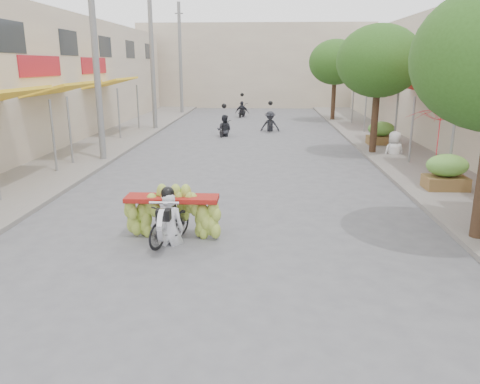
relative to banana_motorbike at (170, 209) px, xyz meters
name	(u,v)px	position (x,y,z in m)	size (l,w,h in m)	color
ground	(200,341)	(1.13, -3.77, -0.71)	(120.00, 120.00, 0.00)	#5A5A5F
sidewalk_left	(91,147)	(-5.87, 11.23, -0.65)	(4.00, 60.00, 0.12)	slate
sidewalk_right	(404,149)	(8.13, 11.23, -0.65)	(4.00, 60.00, 0.12)	slate
far_building	(255,66)	(1.13, 34.23, 2.79)	(20.00, 6.00, 7.00)	#C2B199
utility_pole_mid	(95,54)	(-4.27, 8.23, 3.32)	(0.60, 0.24, 8.00)	slate
utility_pole_far	(152,58)	(-4.27, 17.23, 3.32)	(0.60, 0.24, 8.00)	slate
utility_pole_back	(180,59)	(-4.27, 26.23, 3.32)	(0.60, 0.24, 8.00)	slate
street_tree_mid	(379,61)	(6.53, 10.23, 3.08)	(3.40, 3.40, 5.25)	#3A2719
street_tree_far	(335,62)	(6.53, 22.23, 3.08)	(3.40, 3.40, 5.25)	#3A2719
produce_crate_mid	(447,169)	(7.33, 4.23, 0.01)	(1.20, 0.88, 1.16)	brown
produce_crate_far	(381,131)	(7.33, 12.23, 0.01)	(1.20, 0.88, 1.16)	brown
banana_motorbike	(170,209)	(0.00, 0.00, 0.00)	(2.20, 1.78, 2.10)	black
market_umbrella	(443,107)	(7.14, 4.59, 1.79)	(2.31, 2.31, 1.79)	red
pedestrian	(396,131)	(7.32, 9.86, 0.34)	(1.03, 0.76, 1.86)	white
bg_motorbike_a	(224,121)	(-0.12, 15.10, 0.07)	(0.88, 1.52, 1.95)	black
bg_motorbike_b	(270,117)	(2.31, 17.05, 0.12)	(1.07, 1.89, 1.95)	black
bg_motorbike_c	(242,106)	(0.39, 24.36, 0.08)	(1.05, 1.78, 1.95)	black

